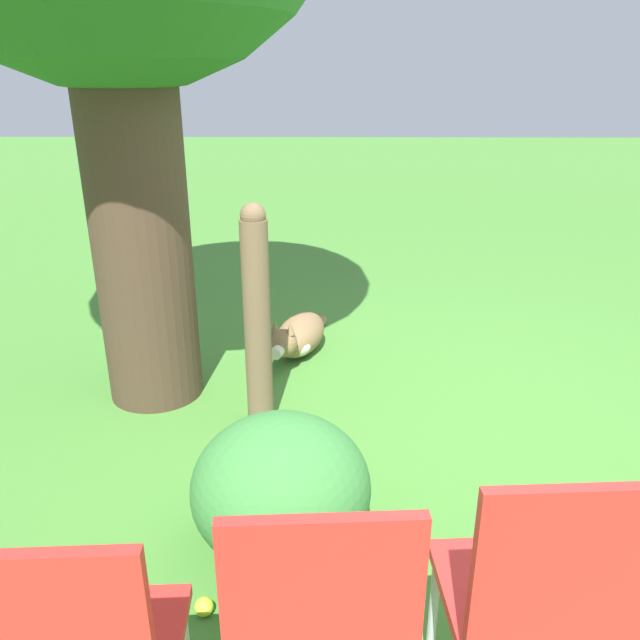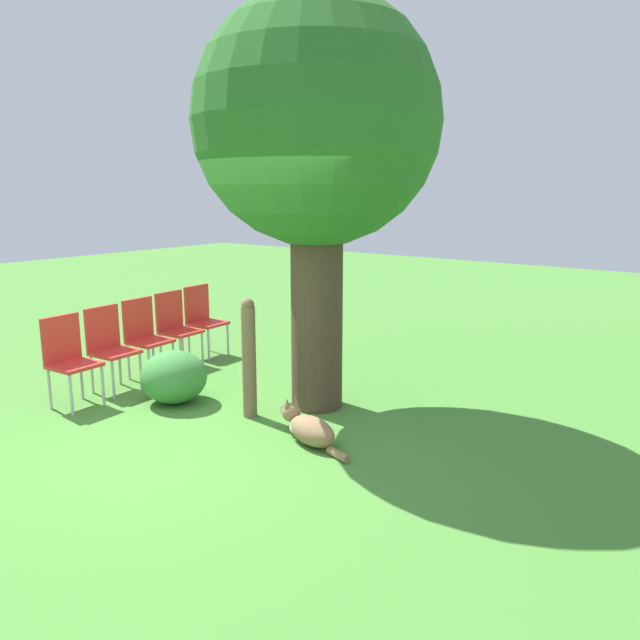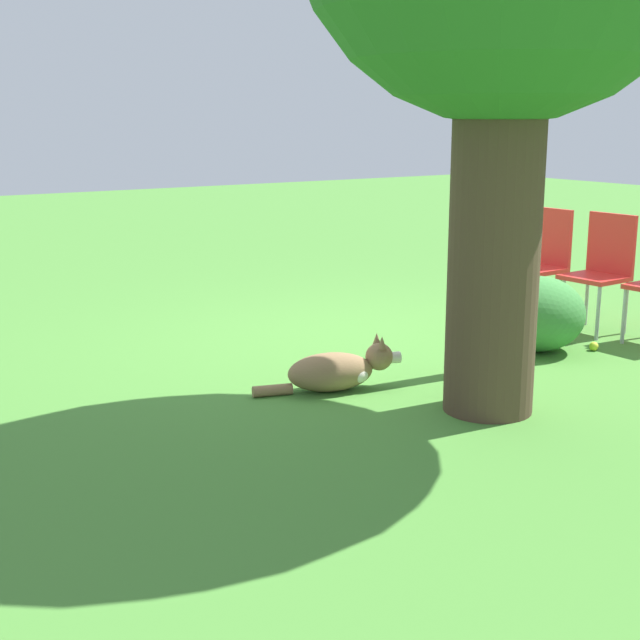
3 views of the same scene
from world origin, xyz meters
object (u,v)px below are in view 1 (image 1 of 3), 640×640
object	(u,v)px
fence_post	(257,319)
red_chair_1	(320,626)
dog	(298,336)
red_chair_0	(538,594)
tennis_ball	(204,607)

from	to	relation	value
fence_post	red_chair_1	distance (m)	1.85
dog	red_chair_0	xyz separation A→B (m)	(-2.59, -0.74, 0.41)
red_chair_0	tennis_ball	size ratio (longest dim) A/B	14.07
dog	red_chair_1	bearing A→B (deg)	20.43
red_chair_0	red_chair_1	size ratio (longest dim) A/B	1.00
dog	fence_post	xyz separation A→B (m)	(-0.88, 0.16, 0.48)
fence_post	tennis_ball	xyz separation A→B (m)	(-1.29, 0.08, -0.58)
dog	red_chair_0	world-z (taller)	red_chair_0
red_chair_0	tennis_ball	world-z (taller)	red_chair_0
fence_post	red_chair_0	distance (m)	1.94
red_chair_0	red_chair_1	world-z (taller)	same
fence_post	tennis_ball	bearing A→B (deg)	176.66
dog	red_chair_0	distance (m)	2.73
tennis_ball	fence_post	bearing A→B (deg)	-3.34
fence_post	tennis_ball	size ratio (longest dim) A/B	17.74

